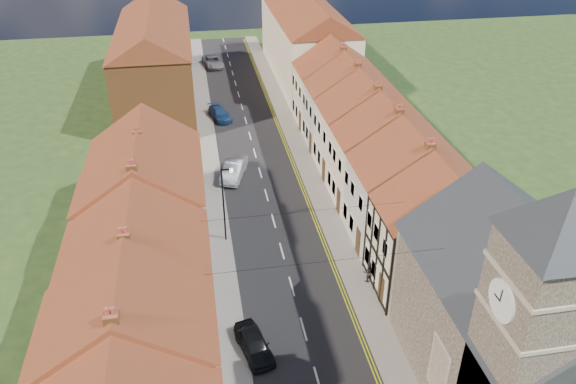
{
  "coord_description": "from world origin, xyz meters",
  "views": [
    {
      "loc": [
        -5.26,
        -14.44,
        24.56
      ],
      "look_at": [
        0.88,
        20.41,
        3.5
      ],
      "focal_mm": 35.0,
      "sensor_mm": 36.0,
      "label": 1
    }
  ],
  "objects_px": {
    "car_near": "(254,344)",
    "car_far": "(220,114)",
    "car_distant": "(213,62)",
    "lamppost": "(225,200)",
    "car_mid": "(234,169)",
    "church": "(525,314)",
    "pedestrian_right": "(368,272)"
  },
  "relations": [
    {
      "from": "car_mid",
      "to": "pedestrian_right",
      "type": "height_order",
      "value": "pedestrian_right"
    },
    {
      "from": "car_mid",
      "to": "car_far",
      "type": "distance_m",
      "value": 13.35
    },
    {
      "from": "lamppost",
      "to": "car_distant",
      "type": "xyz_separation_m",
      "value": [
        1.42,
        41.21,
        -2.86
      ]
    },
    {
      "from": "car_near",
      "to": "car_distant",
      "type": "height_order",
      "value": "car_distant"
    },
    {
      "from": "car_mid",
      "to": "car_distant",
      "type": "xyz_separation_m",
      "value": [
        0.01,
        31.56,
        -0.08
      ]
    },
    {
      "from": "church",
      "to": "lamppost",
      "type": "xyz_separation_m",
      "value": [
        -13.17,
        16.68,
        -2.34
      ]
    },
    {
      "from": "pedestrian_right",
      "to": "car_near",
      "type": "bearing_deg",
      "value": 26.39
    },
    {
      "from": "car_distant",
      "to": "pedestrian_right",
      "type": "bearing_deg",
      "value": -90.14
    },
    {
      "from": "lamppost",
      "to": "car_near",
      "type": "bearing_deg",
      "value": -86.69
    },
    {
      "from": "car_far",
      "to": "car_distant",
      "type": "distance_m",
      "value": 18.21
    },
    {
      "from": "car_mid",
      "to": "church",
      "type": "bearing_deg",
      "value": -47.04
    },
    {
      "from": "church",
      "to": "car_far",
      "type": "height_order",
      "value": "church"
    },
    {
      "from": "lamppost",
      "to": "car_far",
      "type": "xyz_separation_m",
      "value": [
        1.09,
        23.0,
        -2.93
      ]
    },
    {
      "from": "car_mid",
      "to": "car_distant",
      "type": "relative_size",
      "value": 0.95
    },
    {
      "from": "church",
      "to": "car_distant",
      "type": "xyz_separation_m",
      "value": [
        -11.75,
        57.88,
        -5.2
      ]
    },
    {
      "from": "car_distant",
      "to": "lamppost",
      "type": "bearing_deg",
      "value": -101.05
    },
    {
      "from": "church",
      "to": "car_distant",
      "type": "distance_m",
      "value": 59.29
    },
    {
      "from": "car_near",
      "to": "car_mid",
      "type": "relative_size",
      "value": 0.81
    },
    {
      "from": "car_mid",
      "to": "car_distant",
      "type": "distance_m",
      "value": 31.56
    },
    {
      "from": "car_far",
      "to": "pedestrian_right",
      "type": "bearing_deg",
      "value": -90.42
    },
    {
      "from": "church",
      "to": "car_distant",
      "type": "bearing_deg",
      "value": 101.47
    },
    {
      "from": "church",
      "to": "car_distant",
      "type": "relative_size",
      "value": 3.11
    },
    {
      "from": "church",
      "to": "pedestrian_right",
      "type": "distance_m",
      "value": 12.16
    },
    {
      "from": "car_near",
      "to": "car_far",
      "type": "xyz_separation_m",
      "value": [
        0.44,
        34.3,
        -0.03
      ]
    },
    {
      "from": "car_near",
      "to": "car_mid",
      "type": "height_order",
      "value": "car_mid"
    },
    {
      "from": "car_far",
      "to": "church",
      "type": "bearing_deg",
      "value": -88.36
    },
    {
      "from": "car_mid",
      "to": "pedestrian_right",
      "type": "distance_m",
      "value": 17.75
    },
    {
      "from": "car_far",
      "to": "car_distant",
      "type": "xyz_separation_m",
      "value": [
        0.33,
        18.21,
        0.07
      ]
    },
    {
      "from": "car_far",
      "to": "lamppost",
      "type": "bearing_deg",
      "value": -108.02
    },
    {
      "from": "car_mid",
      "to": "pedestrian_right",
      "type": "relative_size",
      "value": 3.04
    },
    {
      "from": "car_mid",
      "to": "car_near",
      "type": "bearing_deg",
      "value": -73.19
    },
    {
      "from": "lamppost",
      "to": "car_far",
      "type": "distance_m",
      "value": 23.21
    }
  ]
}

